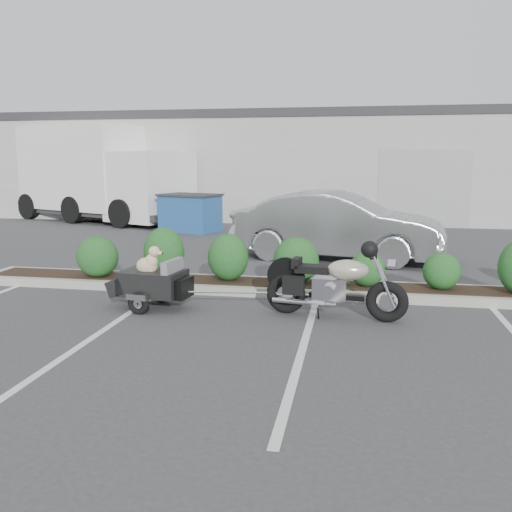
% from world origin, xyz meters
% --- Properties ---
extents(ground, '(90.00, 90.00, 0.00)m').
position_xyz_m(ground, '(0.00, 0.00, 0.00)').
color(ground, '#38383A').
rests_on(ground, ground).
extents(planter_kerb, '(12.00, 1.00, 0.15)m').
position_xyz_m(planter_kerb, '(1.00, 2.20, 0.07)').
color(planter_kerb, '#9E9E93').
rests_on(planter_kerb, ground).
extents(building, '(26.00, 10.00, 4.00)m').
position_xyz_m(building, '(0.00, 17.00, 2.00)').
color(building, '#9EA099').
rests_on(building, ground).
extents(motorcycle, '(2.07, 0.78, 1.19)m').
position_xyz_m(motorcycle, '(1.52, 0.78, 0.47)').
color(motorcycle, black).
rests_on(motorcycle, ground).
extents(pet_trailer, '(1.67, 0.94, 0.98)m').
position_xyz_m(pet_trailer, '(-1.26, 0.80, 0.42)').
color(pet_trailer, black).
rests_on(pet_trailer, ground).
extents(sedan, '(4.92, 2.43, 1.55)m').
position_xyz_m(sedan, '(1.39, 5.48, 0.78)').
color(sedan, '#A9A9B0').
rests_on(sedan, ground).
extents(dumpster, '(2.09, 1.72, 1.19)m').
position_xyz_m(dumpster, '(-3.39, 9.61, 0.60)').
color(dumpster, '#1C4C8E').
rests_on(dumpster, ground).
extents(delivery_truck, '(7.85, 5.09, 3.44)m').
position_xyz_m(delivery_truck, '(-7.57, 11.99, 1.65)').
color(delivery_truck, white).
rests_on(delivery_truck, ground).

